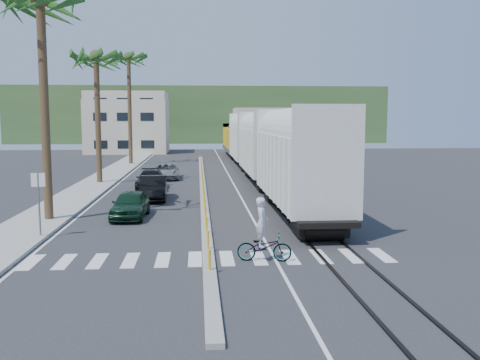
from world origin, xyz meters
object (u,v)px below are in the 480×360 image
at_px(street_sign, 39,194).
at_px(car_lead, 130,204).
at_px(cyclist, 264,241).
at_px(car_second, 154,188).

relative_size(street_sign, car_lead, 0.69).
bearing_deg(street_sign, cyclist, -25.55).
distance_m(street_sign, car_second, 11.75).
distance_m(street_sign, cyclist, 10.43).
height_order(street_sign, cyclist, street_sign).
height_order(street_sign, car_lead, street_sign).
height_order(car_lead, cyclist, cyclist).
xyz_separation_m(street_sign, car_second, (4.06, 10.96, -1.20)).
distance_m(car_lead, cyclist, 10.93).
height_order(car_lead, car_second, car_second).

